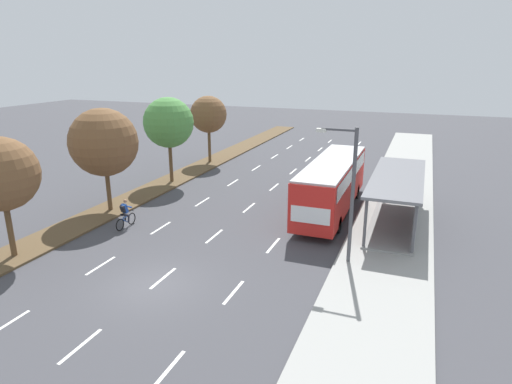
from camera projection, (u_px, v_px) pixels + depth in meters
name	position (u px, v px, depth m)	size (l,w,h in m)	color
ground_plane	(154.00, 286.00, 19.17)	(140.00, 140.00, 0.00)	#424247
median_strip	(200.00, 167.00, 39.85)	(2.60, 52.00, 0.12)	brown
sidewalk_right	(402.00, 186.00, 33.83)	(4.50, 52.00, 0.15)	#9E9E99
lane_divider_left	(233.00, 183.00, 35.09)	(0.14, 43.99, 0.01)	white
lane_divider_center	(274.00, 187.00, 33.89)	(0.14, 43.99, 0.01)	white
lane_divider_right	(318.00, 192.00, 32.70)	(0.14, 43.99, 0.01)	white
bus_shelter	(401.00, 195.00, 25.72)	(2.90, 9.86, 2.86)	gray
bus	(332.00, 181.00, 27.91)	(2.54, 11.29, 3.37)	red
cyclist	(125.00, 215.00, 25.59)	(0.46, 1.82, 1.71)	black
median_tree_nearest	(0.00, 174.00, 20.68)	(3.56, 3.56, 5.99)	brown
median_tree_second	(104.00, 142.00, 27.22)	(4.26, 4.26, 6.56)	brown
median_tree_third	(169.00, 123.00, 33.72)	(3.88, 3.88, 6.63)	brown
median_tree_fourth	(208.00, 115.00, 40.49)	(3.39, 3.39, 6.17)	brown
streetlight	(349.00, 187.00, 20.17)	(1.91, 0.24, 6.50)	#4C4C51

